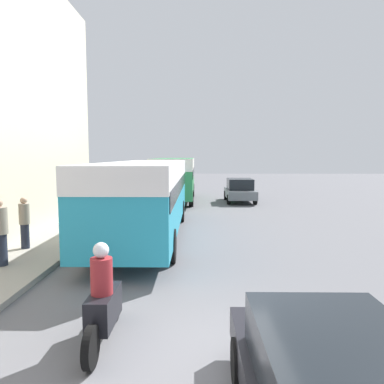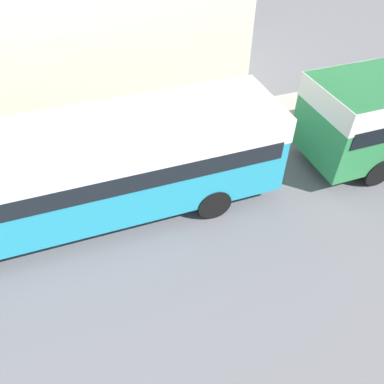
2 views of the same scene
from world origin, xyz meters
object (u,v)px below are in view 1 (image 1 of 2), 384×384
Objects in this scene: bus_following at (175,173)px; pedestrian_walking_away at (0,232)px; motorcycle_behind_lead at (103,303)px; pedestrian_near_curb at (25,222)px; car_far_curb at (240,190)px; bus_lead at (146,188)px.

pedestrian_walking_away is at bearing -103.42° from bus_following.
motorcycle_behind_lead is 5.45m from pedestrian_walking_away.
pedestrian_walking_away is at bearing -83.95° from pedestrian_near_curb.
car_far_curb is at bearing 77.02° from motorcycle_behind_lead.
bus_lead is at bearing -91.96° from bus_following.
bus_following is 16.35m from pedestrian_walking_away.
bus_following is at bearing 76.58° from pedestrian_walking_away.
bus_lead is at bearing -113.57° from car_far_curb.
car_far_curb is at bearing 57.94° from pedestrian_near_curb.
bus_following reaches higher than bus_lead.
bus_following is 5.01× the size of pedestrian_walking_away.
pedestrian_near_curb is 0.91× the size of pedestrian_walking_away.
motorcycle_behind_lead is (-0.00, -19.77, -1.23)m from bus_following.
bus_following is at bearing 88.04° from bus_lead.
pedestrian_walking_away is (-3.79, -15.88, -0.84)m from bus_following.
bus_lead is 4.97× the size of motorcycle_behind_lead.
motorcycle_behind_lead is at bearing -45.80° from pedestrian_walking_away.
car_far_curb is (4.83, 11.06, -1.08)m from bus_lead.
pedestrian_walking_away is at bearing -118.20° from car_far_curb.
bus_following is 19.81m from motorcycle_behind_lead.
car_far_curb is 2.48× the size of pedestrian_near_curb.
motorcycle_behind_lead is at bearing -55.41° from pedestrian_near_curb.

